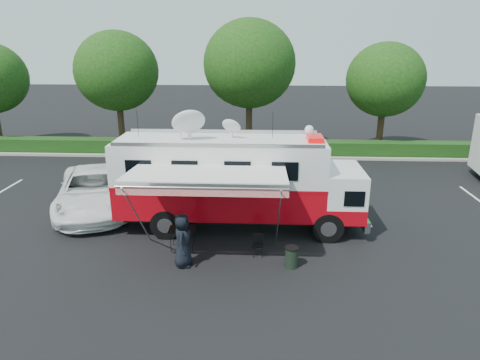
% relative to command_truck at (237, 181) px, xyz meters
% --- Properties ---
extents(ground_plane, '(120.00, 120.00, 0.00)m').
position_rel_command_truck_xyz_m(ground_plane, '(0.09, 0.00, -2.04)').
color(ground_plane, black).
rests_on(ground_plane, ground).
extents(back_border, '(60.00, 6.14, 8.87)m').
position_rel_command_truck_xyz_m(back_border, '(1.23, 12.90, 2.96)').
color(back_border, '#9E998E').
rests_on(back_border, ground_plane).
extents(stall_lines, '(24.12, 5.50, 0.01)m').
position_rel_command_truck_xyz_m(stall_lines, '(-0.41, 3.00, -2.04)').
color(stall_lines, silver).
rests_on(stall_lines, ground_plane).
extents(command_truck, '(9.92, 2.73, 4.76)m').
position_rel_command_truck_xyz_m(command_truck, '(0.00, 0.00, 0.00)').
color(command_truck, black).
rests_on(command_truck, ground_plane).
extents(awning, '(5.41, 2.79, 3.27)m').
position_rel_command_truck_xyz_m(awning, '(-0.89, -2.83, 1.03)').
color(awning, silver).
rests_on(awning, ground_plane).
extents(white_suv, '(4.91, 7.27, 1.85)m').
position_rel_command_truck_xyz_m(white_suv, '(-6.64, 1.66, -2.04)').
color(white_suv, white).
rests_on(white_suv, ground_plane).
extents(person, '(0.62, 0.94, 1.90)m').
position_rel_command_truck_xyz_m(person, '(-1.67, -3.30, -2.04)').
color(person, black).
rests_on(person, ground_plane).
extents(folding_table, '(1.00, 0.73, 0.83)m').
position_rel_command_truck_xyz_m(folding_table, '(-1.92, -2.08, -1.26)').
color(folding_table, black).
rests_on(folding_table, ground_plane).
extents(folding_chair, '(0.45, 0.47, 0.81)m').
position_rel_command_truck_xyz_m(folding_chair, '(0.87, -2.38, -1.56)').
color(folding_chair, black).
rests_on(folding_chair, ground_plane).
extents(trash_bin, '(0.49, 0.49, 0.74)m').
position_rel_command_truck_xyz_m(trash_bin, '(2.04, -3.21, -1.67)').
color(trash_bin, black).
rests_on(trash_bin, ground_plane).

